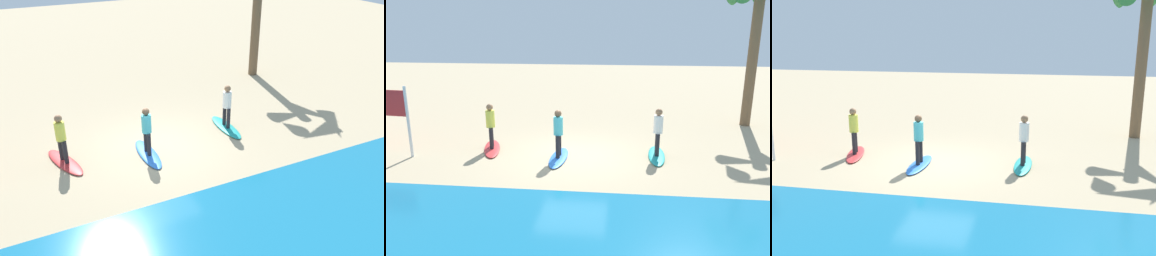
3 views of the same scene
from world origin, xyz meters
The scene contains 8 objects.
ground_plane centered at (0.00, 0.00, 0.00)m, with size 60.00×60.00×0.00m, color tan.
surfboard_teal centered at (-2.95, -0.25, 0.04)m, with size 2.10×0.56×0.09m, color teal.
surfer_teal centered at (-2.95, -0.25, 1.04)m, with size 0.32×0.46×1.64m.
surfboard_blue centered at (0.44, 0.33, 0.04)m, with size 2.10×0.56×0.09m, color blue.
surfer_blue centered at (0.44, 0.33, 1.04)m, with size 0.32×0.46×1.64m.
surfboard_red centered at (3.05, -0.37, 0.04)m, with size 2.10×0.56×0.09m, color red.
surfer_red centered at (3.05, -0.37, 1.04)m, with size 0.32×0.45×1.64m.
palm_tree centered at (-7.36, -5.04, 5.36)m, with size 2.88×3.03×6.68m.
Camera 2 is at (-1.58, 12.50, 4.55)m, focal length 35.41 mm.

